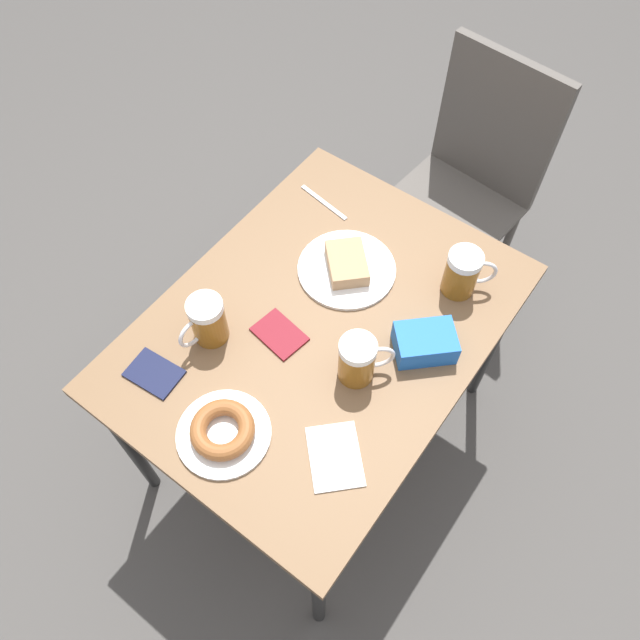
% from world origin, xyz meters
% --- Properties ---
extents(ground_plane, '(8.00, 8.00, 0.00)m').
position_xyz_m(ground_plane, '(0.00, 0.00, 0.00)').
color(ground_plane, '#474442').
extents(table, '(0.76, 1.01, 0.72)m').
position_xyz_m(table, '(0.00, 0.00, 0.65)').
color(table, brown).
rests_on(table, ground_plane).
extents(chair, '(0.43, 0.43, 0.94)m').
position_xyz_m(chair, '(-0.01, 0.86, 0.56)').
color(chair, '#514C47').
rests_on(chair, ground_plane).
extents(plate_with_cake, '(0.26, 0.26, 0.05)m').
position_xyz_m(plate_with_cake, '(-0.04, 0.18, 0.73)').
color(plate_with_cake, white).
rests_on(plate_with_cake, table).
extents(plate_with_donut, '(0.21, 0.21, 0.05)m').
position_xyz_m(plate_with_donut, '(0.00, -0.36, 0.74)').
color(plate_with_donut, white).
rests_on(plate_with_donut, table).
extents(beer_mug_left, '(0.12, 0.10, 0.13)m').
position_xyz_m(beer_mug_left, '(0.22, 0.30, 0.78)').
color(beer_mug_left, '#8C5619').
rests_on(beer_mug_left, table).
extents(beer_mug_center, '(0.09, 0.13, 0.13)m').
position_xyz_m(beer_mug_center, '(-0.20, -0.18, 0.78)').
color(beer_mug_center, '#8C5619').
rests_on(beer_mug_center, table).
extents(beer_mug_right, '(0.11, 0.11, 0.13)m').
position_xyz_m(beer_mug_right, '(0.15, -0.06, 0.78)').
color(beer_mug_right, '#8C5619').
rests_on(beer_mug_right, table).
extents(napkin_folded, '(0.19, 0.19, 0.00)m').
position_xyz_m(napkin_folded, '(0.23, -0.26, 0.72)').
color(napkin_folded, white).
rests_on(napkin_folded, table).
extents(fork, '(0.17, 0.04, 0.00)m').
position_xyz_m(fork, '(-0.23, 0.33, 0.72)').
color(fork, silver).
rests_on(fork, table).
extents(passport_near_edge, '(0.14, 0.11, 0.01)m').
position_xyz_m(passport_near_edge, '(-0.06, -0.08, 0.72)').
color(passport_near_edge, maroon).
rests_on(passport_near_edge, table).
extents(passport_far_edge, '(0.13, 0.10, 0.01)m').
position_xyz_m(passport_far_edge, '(-0.23, -0.34, 0.72)').
color(passport_far_edge, '#141938').
rests_on(passport_far_edge, table).
extents(blue_pouch, '(0.17, 0.17, 0.07)m').
position_xyz_m(blue_pouch, '(0.24, 0.09, 0.75)').
color(blue_pouch, blue).
rests_on(blue_pouch, table).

